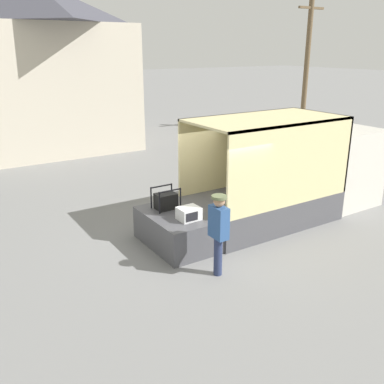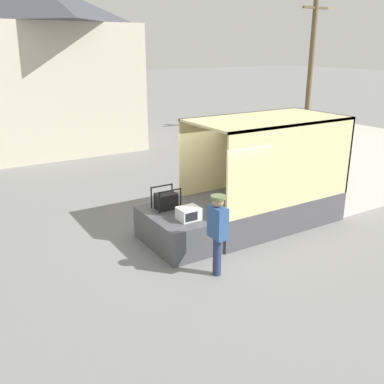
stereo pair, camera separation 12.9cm
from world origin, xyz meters
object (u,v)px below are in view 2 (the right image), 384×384
object	(u,v)px
microwave	(189,214)
portable_generator	(167,200)
utility_pole	(311,64)
worker_person	(218,227)
box_truck	(305,180)

from	to	relation	value
microwave	portable_generator	world-z (taller)	portable_generator
utility_pole	portable_generator	bearing A→B (deg)	-147.80
portable_generator	worker_person	xyz separation A→B (m)	(0.02, -2.16, 0.08)
microwave	worker_person	xyz separation A→B (m)	(-0.07, -1.25, 0.14)
box_truck	microwave	distance (m)	4.23
portable_generator	worker_person	size ratio (longest dim) A/B	0.35
box_truck	microwave	size ratio (longest dim) A/B	12.26
microwave	utility_pole	distance (m)	17.00
box_truck	portable_generator	size ratio (longest dim) A/B	9.72
portable_generator	worker_person	world-z (taller)	worker_person
microwave	worker_person	world-z (taller)	worker_person
box_truck	utility_pole	xyz separation A→B (m)	(9.54, 9.14, 2.79)
box_truck	worker_person	size ratio (longest dim) A/B	3.39
portable_generator	utility_pole	xyz separation A→B (m)	(13.82, 8.70, 2.73)
box_truck	microwave	bearing A→B (deg)	-173.66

